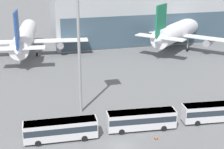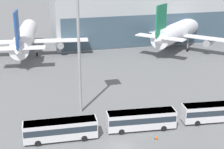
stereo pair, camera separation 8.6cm
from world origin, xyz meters
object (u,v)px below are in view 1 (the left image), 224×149
Objects in this scene: airliner_parked_remote at (179,31)px; shuttle_bus_2 at (215,111)px; airliner_at_gate_far at (24,38)px; shuttle_bus_0 at (61,129)px; floodlight_mast at (78,15)px; shuttle_bus_1 at (141,119)px; traffic_cone_1 at (156,137)px.

airliner_parked_remote reaches higher than shuttle_bus_2.
airliner_at_gate_far is 3.14× the size of shuttle_bus_2.
shuttle_bus_0 is at bearing -174.75° from shuttle_bus_2.
floodlight_mast is at bearing -161.06° from airliner_at_gate_far.
airliner_at_gate_far is 3.15× the size of shuttle_bus_1.
shuttle_bus_0 and shuttle_bus_2 have the same top height.
airliner_parked_remote is 56.13m from shuttle_bus_1.
shuttle_bus_0 is 18.67× the size of traffic_cone_1.
traffic_cone_1 is (9.90, -13.44, -18.09)m from floodlight_mast.
airliner_at_gate_far is at bearing 97.29° from shuttle_bus_0.
airliner_parked_remote is 58.83m from traffic_cone_1.
shuttle_bus_1 is (17.35, -52.68, -3.42)m from airliner_at_gate_far.
shuttle_bus_2 is at bearing -142.31° from airliner_at_gate_far.
airliner_parked_remote is 55.23m from floodlight_mast.
floodlight_mast reaches higher than shuttle_bus_2.
airliner_at_gate_far is 3.16× the size of shuttle_bus_0.
shuttle_bus_0 is at bearing -174.54° from airliner_parked_remote.
airliner_parked_remote is at bearing 63.70° from shuttle_bus_1.
airliner_parked_remote reaches higher than shuttle_bus_0.
shuttle_bus_1 is 20.95m from floodlight_mast.
airliner_parked_remote reaches higher than traffic_cone_1.
shuttle_bus_2 is (-16.03, -48.06, -3.96)m from airliner_parked_remote.
airliner_at_gate_far is at bearing 101.47° from floodlight_mast.
shuttle_bus_1 reaches higher than traffic_cone_1.
airliner_parked_remote is 1.26× the size of floodlight_mast.
shuttle_bus_2 is at bearing 14.13° from traffic_cone_1.
shuttle_bus_1 is at bearing -48.36° from floodlight_mast.
shuttle_bus_2 is 29.57m from floodlight_mast.
traffic_cone_1 is at bearing -53.62° from floodlight_mast.
traffic_cone_1 is at bearing -65.47° from shuttle_bus_1.
airliner_parked_remote is at bearing -88.87° from airliner_at_gate_far.
shuttle_bus_2 is at bearing 1.85° from shuttle_bus_0.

